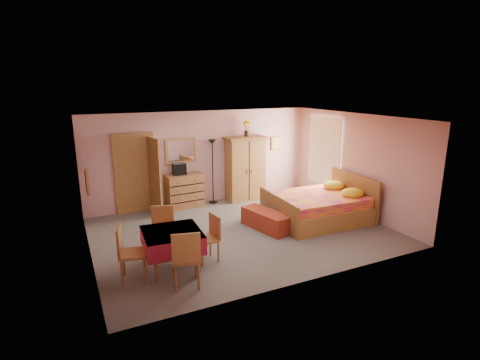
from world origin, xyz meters
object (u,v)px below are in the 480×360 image
bench (266,220)px  floor_lamp (213,172)px  stereo (179,169)px  chair_north (163,232)px  sunflower_vase (246,128)px  chest_of_drawers (184,191)px  chair_west (133,253)px  wardrobe (245,168)px  chair_south (186,257)px  bed (318,199)px  wall_mirror (181,151)px  chair_east (206,239)px  dining_table (173,250)px

bench → floor_lamp: bearing=98.9°
stereo → chair_north: size_ratio=0.34×
sunflower_vase → chest_of_drawers: bearing=-180.0°
chair_north → chair_west: chair_west is taller
wardrobe → chair_west: size_ratio=1.86×
bench → chair_south: size_ratio=1.26×
chest_of_drawers → bed: bearing=-46.0°
stereo → chair_west: size_ratio=0.33×
floor_lamp → chair_south: (-2.09, -4.03, -0.40)m
wall_mirror → chair_west: wall_mirror is taller
bench → chair_east: bearing=-153.1°
floor_lamp → sunflower_vase: bearing=-1.9°
sunflower_vase → chair_north: sunflower_vase is taller
bed → chair_west: bed is taller
chest_of_drawers → chair_east: chest_of_drawers is taller
chair_south → wardrobe: bearing=65.3°
stereo → wardrobe: size_ratio=0.18×
bed → dining_table: bearing=-163.8°
wall_mirror → sunflower_vase: sunflower_vase is taller
dining_table → chair_west: bearing=-174.9°
wall_mirror → sunflower_vase: 1.98m
chair_west → sunflower_vase: bearing=144.9°
stereo → floor_lamp: floor_lamp is taller
bench → chair_south: bearing=-146.4°
bench → chair_north: 2.55m
bench → chair_north: (-2.52, -0.31, 0.27)m
wardrobe → chair_south: size_ratio=1.81×
wardrobe → bed: 2.52m
floor_lamp → chair_south: floor_lamp is taller
chair_east → stereo: bearing=-14.5°
chest_of_drawers → chair_south: size_ratio=0.97×
stereo → bed: (2.78, -2.40, -0.56)m
chest_of_drawers → floor_lamp: size_ratio=0.54×
bed → bench: bearing=-178.8°
stereo → chair_south: stereo is taller
floor_lamp → chair_north: 3.48m
wall_mirror → chair_east: size_ratio=0.94×
stereo → dining_table: bearing=-109.1°
chair_south → chair_east: 0.95m
stereo → wardrobe: wardrobe is taller
sunflower_vase → bench: 3.08m
chair_south → chair_east: chair_south is taller
chest_of_drawers → bed: bed is taller
bed → bench: (-1.44, 0.04, -0.32)m
chest_of_drawers → bed: (2.67, -2.40, 0.07)m
chair_north → bench: bearing=-154.5°
stereo → bench: (1.35, -2.37, -0.88)m
dining_table → chair_east: bearing=4.5°
stereo → floor_lamp: (0.97, 0.03, -0.18)m
stereo → bed: size_ratio=0.14×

